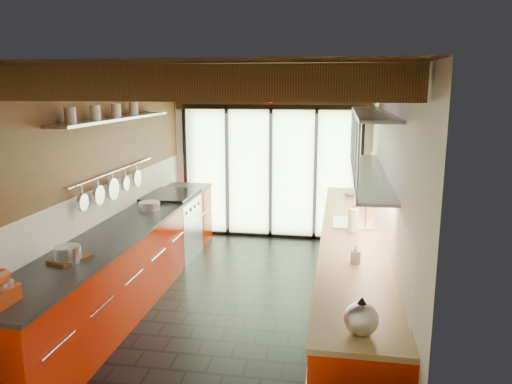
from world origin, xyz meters
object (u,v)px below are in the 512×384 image
at_px(paper_towel, 353,221).
at_px(bowl, 350,194).
at_px(stand_mixer, 0,292).
at_px(kettle, 361,317).
at_px(soap_bottle, 356,254).

xyz_separation_m(paper_towel, bowl, (0.00, 1.88, -0.10)).
relative_size(stand_mixer, paper_towel, 0.94).
height_order(kettle, bowl, kettle).
relative_size(stand_mixer, kettle, 1.02).
bearing_deg(kettle, paper_towel, 90.00).
relative_size(stand_mixer, soap_bottle, 1.68).
relative_size(soap_bottle, bowl, 0.88).
xyz_separation_m(kettle, bowl, (0.00, 4.18, -0.09)).
distance_m(stand_mixer, soap_bottle, 2.86).
bearing_deg(paper_towel, stand_mixer, -137.95).
relative_size(stand_mixer, bowl, 1.47).
bearing_deg(bowl, paper_towel, -90.00).
xyz_separation_m(soap_bottle, bowl, (0.00, 2.86, -0.06)).
height_order(kettle, paper_towel, paper_towel).
bearing_deg(bowl, soap_bottle, -90.00).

